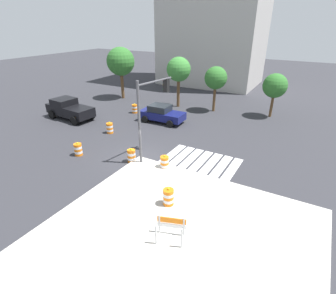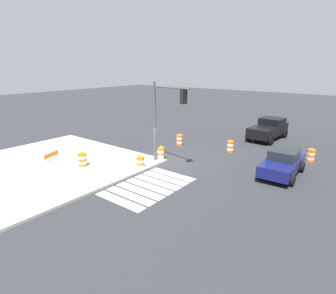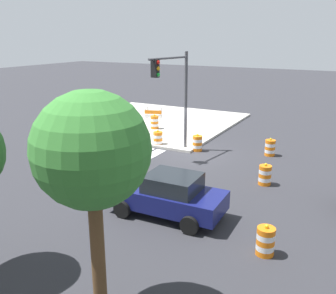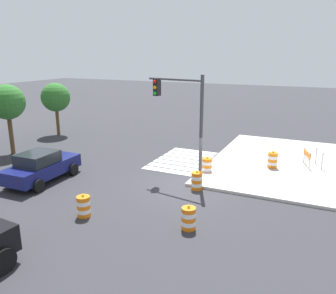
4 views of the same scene
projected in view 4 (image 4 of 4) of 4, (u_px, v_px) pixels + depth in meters
name	position (u px, v px, depth m)	size (l,w,h in m)	color
ground_plane	(185.00, 186.00, 17.72)	(120.00, 120.00, 0.00)	#2D2D33
sidewalk_corner	(315.00, 167.00, 20.53)	(12.00, 12.00, 0.15)	#BCB7AD
crosswalk_stripes	(182.00, 160.00, 21.94)	(5.10, 3.20, 0.02)	silver
sports_car	(41.00, 166.00, 18.25)	(4.35, 2.24, 1.63)	navy
traffic_barrel_near_corner	(84.00, 206.00, 14.32)	(0.56, 0.56, 1.02)	orange
traffic_barrel_median_near	(197.00, 181.00, 17.19)	(0.56, 0.56, 1.02)	orange
traffic_barrel_median_far	(207.00, 166.00, 19.48)	(0.56, 0.56, 1.02)	orange
traffic_barrel_far_curb	(189.00, 218.00, 13.28)	(0.56, 0.56, 1.02)	orange
traffic_barrel_on_sidewalk	(273.00, 160.00, 20.01)	(0.56, 0.56, 1.02)	orange
construction_barricade	(310.00, 157.00, 20.28)	(1.42, 1.13, 1.00)	silver
traffic_light_pole	(182.00, 108.00, 17.57)	(0.73, 3.26, 5.50)	#4C4C51
street_tree_streetside_mid	(56.00, 98.00, 28.09)	(2.35, 2.35, 4.32)	brown
street_tree_streetside_far	(7.00, 103.00, 22.56)	(2.33, 2.33, 4.70)	brown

